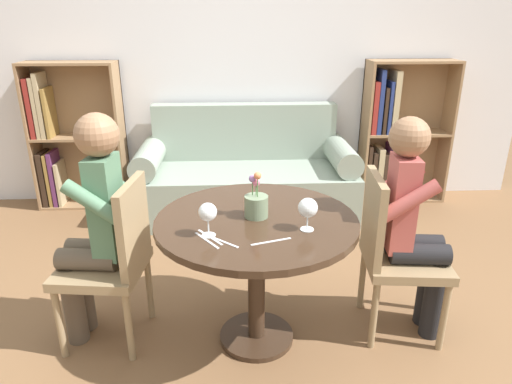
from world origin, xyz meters
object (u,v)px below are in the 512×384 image
at_px(chair_right, 393,249).
at_px(wine_glass_right, 308,209).
at_px(person_right, 414,225).
at_px(wine_glass_left, 208,213).
at_px(bookshelf_left, 68,138).
at_px(flower_vase, 257,204).
at_px(bookshelf_right, 393,136).
at_px(chair_left, 114,257).
at_px(couch, 246,179).
at_px(person_left, 94,225).

xyz_separation_m(chair_right, wine_glass_right, (-0.50, -0.21, 0.33)).
xyz_separation_m(person_right, wine_glass_left, (-1.05, -0.23, 0.19)).
distance_m(bookshelf_left, flower_vase, 2.55).
xyz_separation_m(bookshelf_right, chair_right, (-0.64, -1.95, -0.12)).
xyz_separation_m(bookshelf_left, bookshelf_right, (2.95, -0.01, -0.02)).
bearing_deg(chair_left, couch, 163.54).
bearing_deg(wine_glass_left, chair_right, 14.26).
height_order(couch, chair_right, couch).
bearing_deg(flower_vase, chair_right, 3.47).
xyz_separation_m(person_right, wine_glass_right, (-0.59, -0.19, 0.18)).
bearing_deg(couch, wine_glass_left, -96.73).
height_order(bookshelf_right, person_left, bookshelf_right).
bearing_deg(wine_glass_right, bookshelf_right, 62.00).
distance_m(bookshelf_right, chair_left, 2.87).
height_order(chair_right, wine_glass_right, chair_right).
distance_m(bookshelf_right, wine_glass_right, 2.45).
bearing_deg(person_right, couch, 31.55).
relative_size(person_left, wine_glass_left, 7.81).
bearing_deg(wine_glass_left, wine_glass_right, 4.67).
relative_size(bookshelf_left, chair_left, 1.44).
bearing_deg(couch, person_left, -116.04).
xyz_separation_m(bookshelf_left, wine_glass_left, (1.36, -2.19, 0.20)).
height_order(person_right, flower_vase, person_right).
bearing_deg(person_right, wine_glass_left, 108.05).
xyz_separation_m(wine_glass_left, wine_glass_right, (0.45, 0.04, -0.01)).
bearing_deg(wine_glass_right, chair_left, 168.27).
bearing_deg(wine_glass_right, person_left, 168.28).
relative_size(bookshelf_left, flower_vase, 5.48).
height_order(bookshelf_right, flower_vase, bookshelf_right).
distance_m(bookshelf_right, person_right, 2.04).
distance_m(person_left, flower_vase, 0.83).
xyz_separation_m(couch, person_right, (0.82, -1.69, 0.33)).
distance_m(wine_glass_right, flower_vase, 0.28).
xyz_separation_m(bookshelf_right, chair_left, (-2.10, -1.95, -0.12)).
bearing_deg(chair_left, person_left, -94.68).
distance_m(couch, chair_right, 1.84).
bearing_deg(flower_vase, bookshelf_right, 55.46).
height_order(couch, bookshelf_left, bookshelf_left).
distance_m(chair_left, flower_vase, 0.79).
xyz_separation_m(chair_left, person_right, (1.55, -0.01, 0.15)).
xyz_separation_m(bookshelf_left, person_right, (2.40, -1.97, 0.01)).
bearing_deg(bookshelf_right, flower_vase, -124.54).
bearing_deg(bookshelf_left, flower_vase, -51.53).
relative_size(wine_glass_right, flower_vase, 0.67).
distance_m(chair_right, person_left, 1.55).
xyz_separation_m(couch, bookshelf_right, (1.37, 0.27, 0.30)).
relative_size(bookshelf_left, wine_glass_left, 8.15).
distance_m(chair_left, person_right, 1.55).
bearing_deg(chair_right, wine_glass_right, 118.09).
bearing_deg(couch, bookshelf_right, 10.96).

